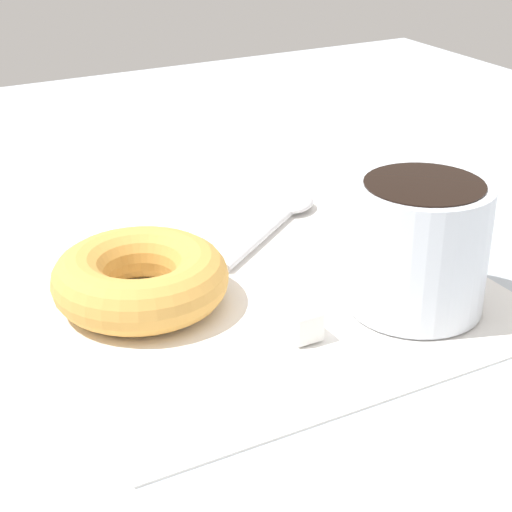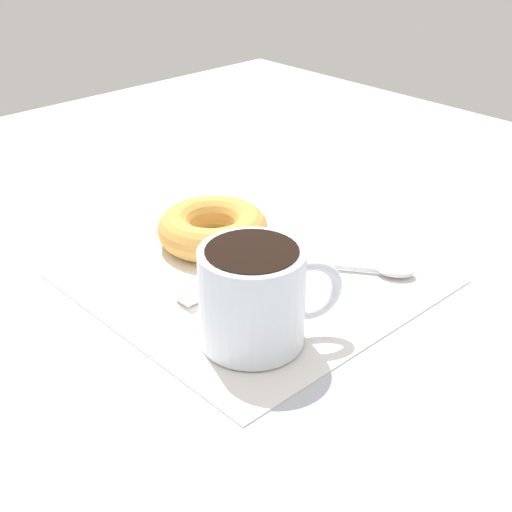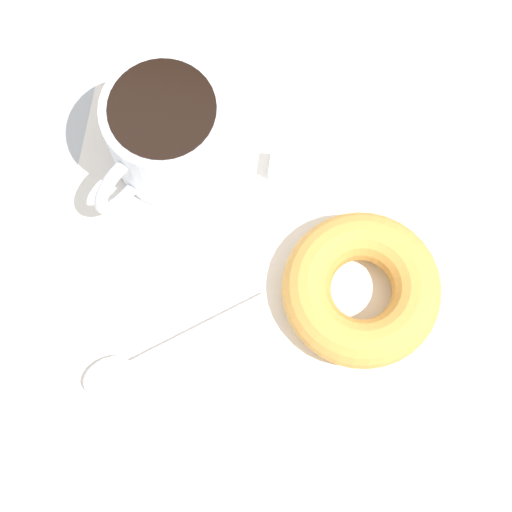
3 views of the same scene
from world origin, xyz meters
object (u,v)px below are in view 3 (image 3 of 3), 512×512
Objects in this scene: donut at (362,289)px; sugar_cube at (282,166)px; spoon at (135,362)px; coffee_cup at (166,134)px.

donut reaches higher than sugar_cube.
sugar_cube is at bearing -141.36° from donut.
spoon is (7.17, -14.84, -1.31)cm from donut.
coffee_cup is 6.18× the size of sugar_cube.
donut is at bearing 61.00° from coffee_cup.
sugar_cube is (-0.18, 8.23, -3.37)cm from coffee_cup.
coffee_cup reaches higher than donut.
donut is 16.53cm from spoon.
coffee_cup is 8.89cm from sugar_cube.
spoon is at bearing 0.76° from coffee_cup.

